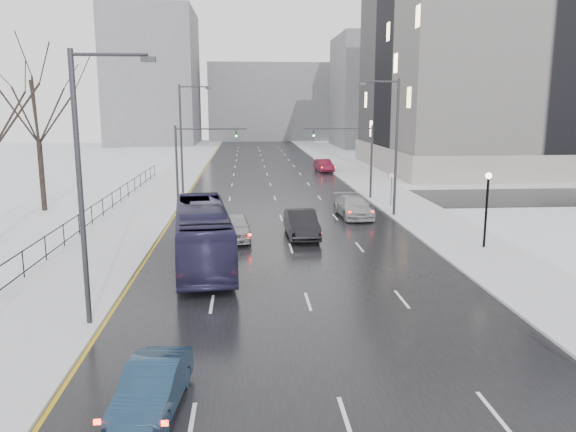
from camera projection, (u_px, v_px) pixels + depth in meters
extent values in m
cube|color=black|center=(270.00, 182.00, 60.65)|extent=(16.00, 150.00, 0.04)
cube|color=black|center=(275.00, 200.00, 48.91)|extent=(130.00, 10.00, 0.04)
cube|color=silver|center=(171.00, 182.00, 59.87)|extent=(5.00, 150.00, 0.16)
cube|color=silver|center=(365.00, 181.00, 61.41)|extent=(5.00, 150.00, 0.16)
cube|color=white|center=(80.00, 184.00, 59.18)|extent=(14.00, 150.00, 0.12)
cube|color=black|center=(51.00, 233.00, 30.07)|extent=(0.04, 70.00, 0.05)
cube|color=black|center=(53.00, 251.00, 30.27)|extent=(0.04, 70.00, 0.05)
cylinder|color=black|center=(52.00, 243.00, 30.19)|extent=(0.06, 0.06, 1.30)
cylinder|color=#2D2D33|center=(396.00, 149.00, 40.74)|extent=(0.20, 0.20, 10.00)
cylinder|color=#2D2D33|center=(381.00, 81.00, 39.72)|extent=(2.60, 0.12, 0.12)
cube|color=#2D2D33|center=(363.00, 84.00, 39.65)|extent=(0.50, 0.25, 0.18)
cylinder|color=#2D2D33|center=(80.00, 194.00, 19.94)|extent=(0.20, 0.20, 10.00)
cylinder|color=#2D2D33|center=(109.00, 55.00, 19.11)|extent=(2.60, 0.12, 0.12)
cube|color=#2D2D33|center=(148.00, 59.00, 19.23)|extent=(0.50, 0.25, 0.18)
cylinder|color=#2D2D33|center=(181.00, 140.00, 51.25)|extent=(0.20, 0.20, 10.00)
cylinder|color=#2D2D33|center=(194.00, 87.00, 50.42)|extent=(2.60, 0.12, 0.12)
cube|color=#2D2D33|center=(208.00, 88.00, 50.55)|extent=(0.50, 0.25, 0.18)
cylinder|color=black|center=(486.00, 213.00, 31.69)|extent=(0.14, 0.14, 4.00)
sphere|color=#FFE5B2|center=(489.00, 176.00, 31.28)|extent=(0.36, 0.36, 0.36)
cylinder|color=#2D2D33|center=(371.00, 163.00, 48.90)|extent=(0.20, 0.20, 6.50)
cylinder|color=#2D2D33|center=(338.00, 128.00, 48.12)|extent=(6.00, 0.12, 0.12)
imported|color=#2D2D33|center=(313.00, 136.00, 48.08)|extent=(0.15, 0.18, 0.90)
sphere|color=#19FF33|center=(314.00, 136.00, 47.93)|extent=(0.16, 0.16, 0.16)
cylinder|color=#2D2D33|center=(177.00, 164.00, 47.67)|extent=(0.20, 0.20, 6.50)
cylinder|color=#2D2D33|center=(211.00, 129.00, 47.33)|extent=(6.00, 0.12, 0.12)
imported|color=#2D2D33|center=(236.00, 136.00, 47.59)|extent=(0.15, 0.18, 0.90)
sphere|color=#19FF33|center=(236.00, 136.00, 47.45)|extent=(0.16, 0.16, 0.16)
cylinder|color=#2D2D33|center=(391.00, 190.00, 45.40)|extent=(0.06, 0.06, 2.50)
cylinder|color=white|center=(392.00, 176.00, 45.18)|extent=(0.60, 0.03, 0.60)
torus|color=#B20C0C|center=(392.00, 176.00, 45.18)|extent=(0.58, 0.06, 0.58)
cube|color=gray|center=(535.00, 75.00, 72.66)|extent=(40.00, 30.00, 24.00)
cube|color=gray|center=(528.00, 157.00, 74.67)|extent=(40.60, 30.60, 3.00)
cube|color=slate|center=(395.00, 92.00, 114.42)|extent=(24.00, 20.00, 22.00)
cube|color=slate|center=(154.00, 78.00, 119.97)|extent=(18.00, 22.00, 28.00)
cube|color=slate|center=(272.00, 102.00, 137.51)|extent=(30.00, 18.00, 18.00)
imported|color=#162C43|center=(152.00, 387.00, 14.97)|extent=(1.83, 4.16, 1.33)
imported|color=#242141|center=(202.00, 234.00, 28.82)|extent=(3.82, 11.39, 3.11)
imported|color=#A4A4A9|center=(235.00, 227.00, 34.36)|extent=(2.04, 4.69, 1.57)
imported|color=black|center=(301.00, 224.00, 34.89)|extent=(1.96, 5.14, 1.67)
imported|color=#9A9B9E|center=(353.00, 207.00, 41.31)|extent=(2.49, 5.45, 1.55)
imported|color=maroon|center=(324.00, 165.00, 70.10)|extent=(2.15, 4.79, 1.53)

